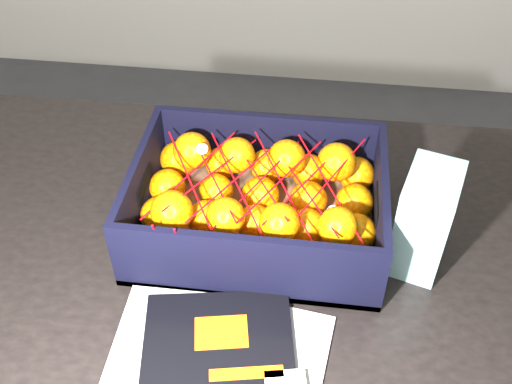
# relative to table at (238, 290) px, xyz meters

# --- Properties ---
(table) EXTENTS (1.21, 0.81, 0.75)m
(table) POSITION_rel_table_xyz_m (0.00, 0.00, 0.00)
(table) COLOR black
(table) RESTS_ON ground
(magazine_stack) EXTENTS (0.31, 0.31, 0.02)m
(magazine_stack) POSITION_rel_table_xyz_m (0.01, -0.24, 0.11)
(magazine_stack) COLOR #B8B7B3
(magazine_stack) RESTS_ON table
(produce_crate) EXTENTS (0.41, 0.30, 0.13)m
(produce_crate) POSITION_rel_table_xyz_m (0.03, 0.06, 0.14)
(produce_crate) COLOR #8E6041
(produce_crate) RESTS_ON table
(clementine_heap) EXTENTS (0.39, 0.29, 0.12)m
(clementine_heap) POSITION_rel_table_xyz_m (0.03, 0.06, 0.16)
(clementine_heap) COLOR orange
(clementine_heap) RESTS_ON produce_crate
(mesh_net) EXTENTS (0.34, 0.27, 0.09)m
(mesh_net) POSITION_rel_table_xyz_m (0.02, 0.05, 0.21)
(mesh_net) COLOR red
(mesh_net) RESTS_ON clementine_heap
(retail_carton) EXTENTS (0.11, 0.13, 0.17)m
(retail_carton) POSITION_rel_table_xyz_m (0.29, 0.03, 0.18)
(retail_carton) COLOR white
(retail_carton) RESTS_ON table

